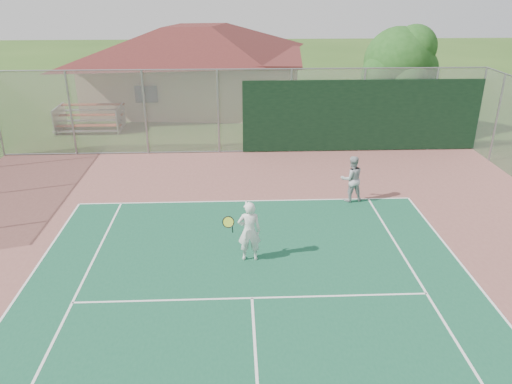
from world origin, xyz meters
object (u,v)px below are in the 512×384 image
clubhouse (197,58)px  tree (400,65)px  bleachers (90,118)px  player_white_front (249,232)px  player_grey_back (352,179)px

clubhouse → tree: clubhouse is taller
bleachers → player_white_front: (7.35, -12.58, 0.22)m
clubhouse → bleachers: clubhouse is taller
tree → player_grey_back: bearing=-116.5°
player_white_front → player_grey_back: bearing=-133.5°
clubhouse → player_grey_back: 15.13m
clubhouse → bleachers: 7.25m
clubhouse → player_white_front: clubhouse is taller
bleachers → player_grey_back: bearing=-39.9°
clubhouse → tree: size_ratio=2.59×
clubhouse → player_white_front: bearing=-76.2°
clubhouse → player_grey_back: size_ratio=8.43×
bleachers → player_white_front: 14.57m
player_white_front → player_grey_back: 5.03m
clubhouse → player_white_front: size_ratio=7.95×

